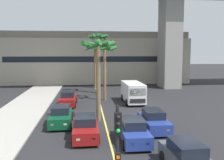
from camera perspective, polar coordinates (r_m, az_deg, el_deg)
The scene contains 14 objects.
lane_stripe_center at distance 25.78m, azimuth -2.26°, elevation -7.02°, with size 0.14×56.00×0.01m, color #DBCC4C.
pier_building_backdrop at distance 49.19m, azimuth -4.04°, elevation 4.98°, with size 35.20×8.04×9.50m.
car_queue_front at distance 17.33m, azimuth 4.84°, elevation -11.43°, with size 1.84×4.10×1.56m.
car_queue_second at distance 19.96m, azimuth 9.34°, elevation -9.06°, with size 1.84×4.10×1.56m.
car_queue_third at distance 13.80m, azimuth 16.52°, elevation -16.54°, with size 1.94×4.16×1.56m.
car_queue_fourth at distance 18.12m, azimuth -5.97°, elevation -10.64°, with size 1.86×4.12×1.56m.
car_queue_fifth at distance 21.48m, azimuth -11.42°, elevation -7.97°, with size 1.91×4.14×1.56m.
car_queue_sixth at distance 28.74m, azimuth -9.84°, elevation -4.23°, with size 1.91×4.14×1.56m.
delivery_van at distance 29.76m, azimuth 4.71°, elevation -2.68°, with size 2.24×5.29×2.36m.
traffic_light_median_near at distance 9.21m, azimuth 1.26°, elevation -14.85°, with size 0.24×0.37×4.20m.
palm_tree_near_median at distance 36.21m, azimuth -3.11°, elevation 7.43°, with size 2.97×2.90×8.48m.
palm_tree_mid_median at distance 30.83m, azimuth -1.62°, elevation 5.70°, with size 3.01×3.03×6.78m.
palm_tree_far_median at distance 41.31m, azimuth -3.80°, elevation 5.93°, with size 2.82×2.82×7.03m.
palm_tree_farthest_median at distance 21.64m, azimuth -3.16°, elevation 5.67°, with size 3.00×2.99×7.03m.
Camera 1 is at (-1.52, -1.01, 6.08)m, focal length 40.70 mm.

